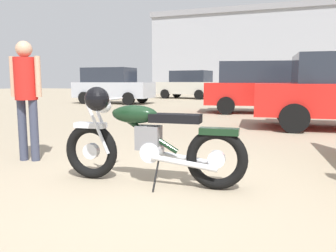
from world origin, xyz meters
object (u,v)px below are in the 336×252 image
bystander (26,88)px  dark_sedan_left (112,85)px  pale_sedan_back (259,87)px  vintage_motorcycle (145,139)px  silver_sedan_mid (189,84)px

bystander → dark_sedan_left: bearing=-165.6°
bystander → pale_sedan_back: (2.29, 8.54, -0.10)m
bystander → pale_sedan_back: pale_sedan_back is taller
vintage_motorcycle → dark_sedan_left: dark_sedan_left is taller
vintage_motorcycle → bystander: 2.10m
dark_sedan_left → pale_sedan_back: (7.42, -2.69, 0.00)m
bystander → dark_sedan_left: dark_sedan_left is taller
vintage_motorcycle → dark_sedan_left: bearing=-63.0°
vintage_motorcycle → pale_sedan_back: 8.97m
dark_sedan_left → silver_sedan_mid: bearing=68.4°
dark_sedan_left → pale_sedan_back: size_ratio=0.96×
pale_sedan_back → dark_sedan_left: bearing=149.9°
dark_sedan_left → bystander: bearing=-67.1°
bystander → pale_sedan_back: bearing=154.8°
dark_sedan_left → pale_sedan_back: 7.90m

